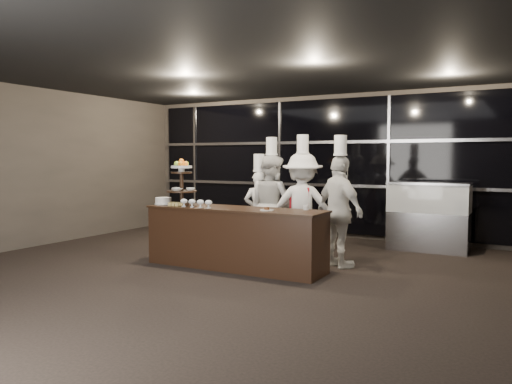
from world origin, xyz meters
The scene contains 14 objects.
room centered at (0.00, 0.00, 1.50)m, with size 10.00×10.00×10.00m.
window_wall centered at (0.00, 4.94, 1.50)m, with size 8.60×0.10×2.80m.
buffet_counter centered at (-0.23, 1.40, 0.47)m, with size 2.84×0.74×0.92m.
display_stand centered at (-1.23, 1.40, 1.34)m, with size 0.48×0.48×0.74m.
compotes centered at (-0.79, 1.18, 1.00)m, with size 0.57×0.11×0.12m.
layer_cake centered at (-1.57, 1.35, 0.97)m, with size 0.30×0.30×0.11m.
pastry_squares centered at (-1.23, 1.24, 0.95)m, with size 0.20×0.13×0.05m.
small_plate centered at (0.37, 1.30, 0.94)m, with size 0.20×0.20×0.05m.
chef_cup centered at (0.83, 1.65, 0.96)m, with size 0.08×0.08×0.07m, color white.
display_case centered at (2.09, 4.30, 0.69)m, with size 1.41×0.61×1.24m.
chef_a centered at (-0.46, 2.59, 0.76)m, with size 0.61×0.51×1.74m.
chef_b centered at (-0.21, 2.59, 0.88)m, with size 1.02×0.92×2.03m.
chef_c centered at (0.42, 2.46, 0.89)m, with size 1.27×0.96×2.05m.
chef_d centered at (1.15, 2.21, 0.88)m, with size 1.07×0.90×2.02m.
Camera 1 is at (3.69, -5.02, 1.69)m, focal length 35.00 mm.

